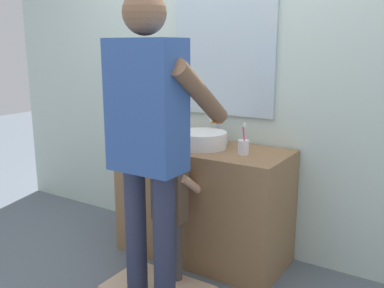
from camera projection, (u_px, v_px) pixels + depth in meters
The scene contains 9 objects.
ground_plane at pixel (180, 272), 2.88m from camera, with size 14.00×14.00×0.00m, color slate.
back_wall at pixel (227, 65), 3.09m from camera, with size 4.40×0.10×2.70m.
vanity_cabinet at pixel (203, 202), 3.04m from camera, with size 1.19×0.54×0.81m, color olive.
sink_basin at pixel (202, 140), 2.92m from camera, with size 0.34×0.34×0.11m.
faucet at pixel (217, 131), 3.08m from camera, with size 0.18×0.14×0.18m.
toothbrush_cup at pixel (244, 147), 2.74m from camera, with size 0.07×0.07×0.21m.
bath_mat at pixel (158, 288), 2.68m from camera, with size 0.64×0.40×0.02m, color #CCAD8E.
child_toddler at pixel (171, 200), 2.68m from camera, with size 0.28×0.28×0.91m.
adult_parent at pixel (149, 126), 2.33m from camera, with size 0.55×0.57×1.77m.
Camera 1 is at (1.47, -2.17, 1.49)m, focal length 40.03 mm.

